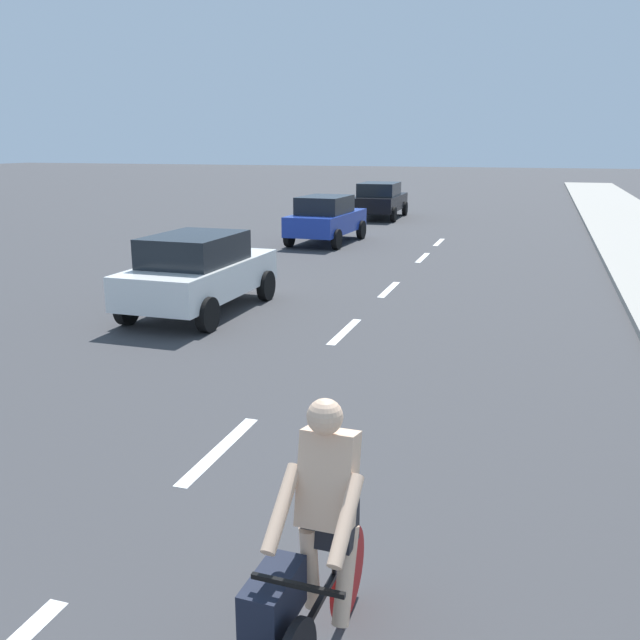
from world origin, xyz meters
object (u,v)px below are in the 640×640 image
Objects in this scene: parked_car_black at (380,199)px; parked_car_blue at (326,218)px; parked_car_white at (199,271)px; cyclist at (314,551)px.

parked_car_blue is at bearing -91.11° from parked_car_black.
parked_car_white and parked_car_black have the same top height.
parked_car_white and parked_car_blue have the same top height.
cyclist reaches higher than parked_car_blue.
cyclist is at bearing -57.95° from parked_car_white.
parked_car_white is (-5.12, 8.40, 0.01)m from cyclist.
parked_car_white is at bearing -84.38° from parked_car_blue.
parked_car_blue is 8.20m from parked_car_black.
cyclist is 27.29m from parked_car_black.
cyclist reaches higher than parked_car_white.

